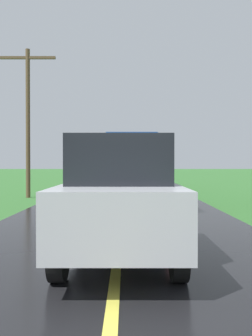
# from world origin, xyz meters

# --- Properties ---
(banana_truck_near) EXTENTS (2.38, 5.82, 2.80)m
(banana_truck_near) POSITION_xyz_m (0.35, 12.91, 1.47)
(banana_truck_near) COLOR #2D2D30
(banana_truck_near) RESTS_ON road_surface
(banana_truck_far) EXTENTS (2.38, 5.81, 2.80)m
(banana_truck_far) POSITION_xyz_m (0.72, 22.00, 1.48)
(banana_truck_far) COLOR #2D2D30
(banana_truck_far) RESTS_ON road_surface
(utility_pole_roadside) EXTENTS (2.59, 0.20, 6.95)m
(utility_pole_roadside) POSITION_xyz_m (-4.46, 15.21, 3.84)
(utility_pole_roadside) COLOR brown
(utility_pole_roadside) RESTS_ON ground
(following_car) EXTENTS (1.74, 4.10, 1.92)m
(following_car) POSITION_xyz_m (0.05, 5.02, 1.07)
(following_car) COLOR #B7BABF
(following_car) RESTS_ON road_surface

